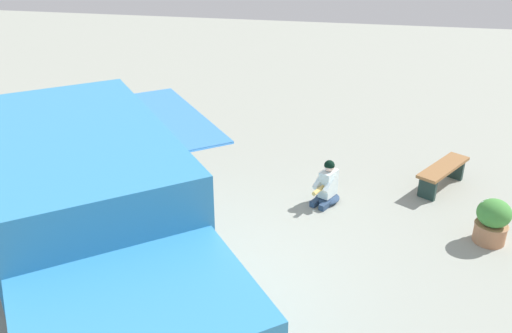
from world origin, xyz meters
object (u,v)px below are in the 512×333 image
object	(u,v)px
food_truck	(97,247)
plaza_bench	(443,172)
person_customer	(327,187)
trash_bin	(112,126)
planter_flowering_far	(492,221)
planter_flowering_near	(130,170)

from	to	relation	value
food_truck	plaza_bench	world-z (taller)	food_truck
person_customer	plaza_bench	xyz separation A→B (m)	(2.19, 1.02, 0.04)
plaza_bench	trash_bin	distance (m)	7.28
planter_flowering_far	plaza_bench	distance (m)	1.91
planter_flowering_far	food_truck	bearing A→B (deg)	-150.71
person_customer	plaza_bench	world-z (taller)	person_customer
trash_bin	planter_flowering_far	bearing A→B (deg)	-17.43
person_customer	planter_flowering_far	world-z (taller)	person_customer
food_truck	planter_flowering_near	size ratio (longest dim) A/B	9.27
planter_flowering_near	trash_bin	bearing A→B (deg)	124.16
person_customer	planter_flowering_far	xyz separation A→B (m)	(2.76, -0.79, 0.07)
planter_flowering_near	planter_flowering_far	distance (m)	6.72
planter_flowering_near	trash_bin	distance (m)	2.05
person_customer	planter_flowering_far	distance (m)	2.88
person_customer	plaza_bench	distance (m)	2.41
food_truck	planter_flowering_near	bearing A→B (deg)	108.62
planter_flowering_near	person_customer	bearing A→B (deg)	0.33
planter_flowering_far	plaza_bench	bearing A→B (deg)	107.59
food_truck	person_customer	xyz separation A→B (m)	(2.64, 3.82, -0.88)
planter_flowering_near	trash_bin	xyz separation A→B (m)	(-1.14, 1.69, 0.19)
person_customer	trash_bin	world-z (taller)	trash_bin
planter_flowering_near	plaza_bench	bearing A→B (deg)	9.71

